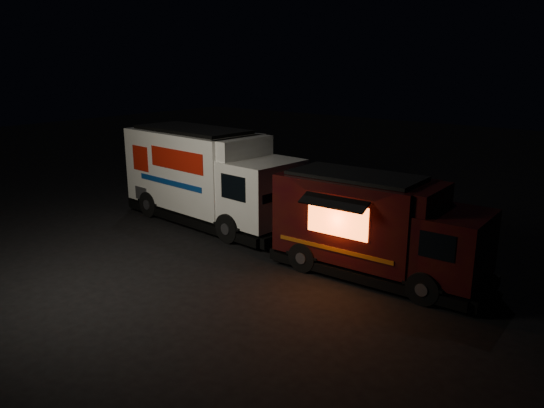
{
  "coord_description": "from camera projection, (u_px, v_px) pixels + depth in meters",
  "views": [
    {
      "loc": [
        10.36,
        -10.63,
        6.02
      ],
      "look_at": [
        0.18,
        2.0,
        1.58
      ],
      "focal_mm": 35.0,
      "sensor_mm": 36.0,
      "label": 1
    }
  ],
  "objects": [
    {
      "name": "red_truck",
      "position": [
        380.0,
        227.0,
        14.91
      ],
      "size": [
        6.3,
        2.5,
        2.9
      ],
      "primitive_type": null,
      "rotation": [
        0.0,
        0.0,
        0.03
      ],
      "color": "black",
      "rests_on": "ground"
    },
    {
      "name": "ground",
      "position": [
        225.0,
        268.0,
        15.84
      ],
      "size": [
        80.0,
        80.0,
        0.0
      ],
      "primitive_type": "plane",
      "color": "black",
      "rests_on": "ground"
    },
    {
      "name": "white_truck",
      "position": [
        211.0,
        177.0,
        19.86
      ],
      "size": [
        7.92,
        3.16,
        3.52
      ],
      "primitive_type": null,
      "rotation": [
        0.0,
        0.0,
        -0.07
      ],
      "color": "white",
      "rests_on": "ground"
    }
  ]
}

